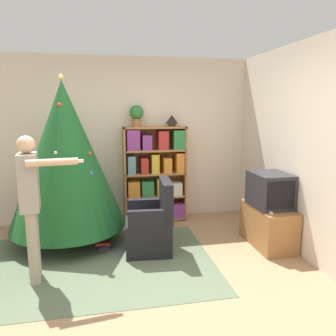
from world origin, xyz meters
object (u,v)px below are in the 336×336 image
Objects in this scene: standing_person at (31,197)px; table_lamp at (172,120)px; christmas_tree at (66,156)px; armchair at (151,227)px; television at (270,190)px; potted_plant at (137,114)px; bookshelf at (155,174)px.

table_lamp reaches higher than standing_person.
christmas_tree is at bearing 159.03° from standing_person.
christmas_tree reaches higher than armchair.
standing_person is (-2.85, -0.35, 0.15)m from television.
standing_person is at bearing -172.93° from television.
potted_plant reaches higher than standing_person.
christmas_tree is at bearing -112.90° from armchair.
armchair is 2.80× the size of potted_plant.
television is at bearing 89.91° from armchair.
standing_person is (-1.31, -0.47, 0.59)m from armchair.
bookshelf is 2.75× the size of television.
bookshelf is 1.83m from television.
standing_person is (-1.54, -1.63, 0.13)m from bookshelf.
television is 2.26m from potted_plant.
bookshelf is 1.49m from christmas_tree.
christmas_tree is 1.08m from standing_person.
armchair is at bearing 102.72° from standing_person.
table_lamp is at bearing 128.91° from television.
christmas_tree reaches higher than table_lamp.
standing_person is at bearing -137.89° from table_lamp.
potted_plant is 0.56m from table_lamp.
bookshelf is 1.27m from armchair.
armchair is (-1.55, 0.12, -0.43)m from television.
table_lamp is (-1.04, 1.29, 0.87)m from television.
television is at bearing 89.96° from standing_person.
potted_plant is (-1.59, 1.29, 0.96)m from television.
potted_plant is (1.26, 1.64, 0.81)m from standing_person.
christmas_tree is at bearing -154.41° from bookshelf.
potted_plant is 1.64× the size of table_lamp.
potted_plant reaches higher than bookshelf.
standing_person is 2.22m from potted_plant.
bookshelf is 0.89m from table_lamp.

